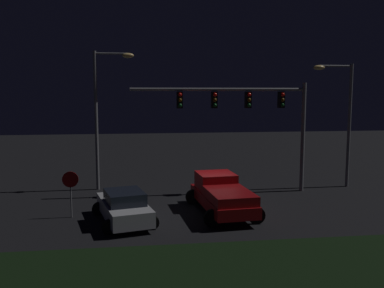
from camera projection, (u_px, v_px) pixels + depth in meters
name	position (u px, v px, depth m)	size (l,w,h in m)	color
ground_plane	(213.00, 206.00, 22.01)	(80.00, 80.00, 0.00)	black
grass_median	(263.00, 278.00, 13.42)	(21.97, 6.45, 0.10)	black
pickup_truck	(221.00, 193.00, 20.81)	(3.20, 5.56, 1.80)	maroon
car_sedan	(124.00, 207.00, 19.24)	(3.13, 4.70, 1.51)	#B7B7BC
traffic_signal_gantry	(249.00, 108.00, 24.50)	(10.32, 0.56, 6.50)	slate
street_lamp_left	(104.00, 104.00, 25.32)	(2.42, 0.44, 8.37)	slate
street_lamp_right	(342.00, 110.00, 26.06)	(2.56, 0.44, 7.68)	slate
stop_sign	(71.00, 185.00, 19.89)	(0.76, 0.08, 2.23)	slate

